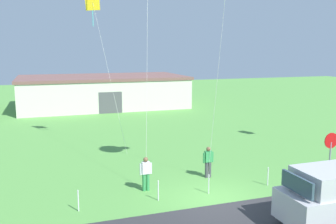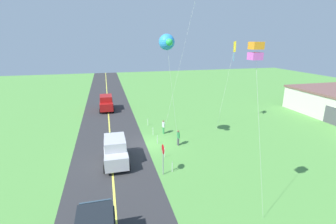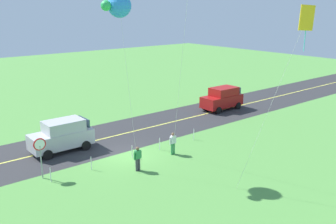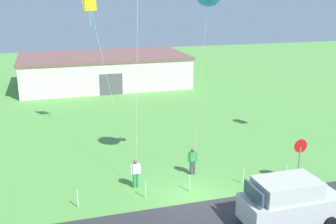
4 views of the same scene
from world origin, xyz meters
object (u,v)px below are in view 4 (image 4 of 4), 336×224
Objects in this scene: stop_sign at (300,152)px; person_adult_companion at (136,173)px; car_suv_foreground at (289,202)px; warehouse_distant at (104,70)px; person_adult_near at (193,160)px; kite_green_far at (90,5)px.

stop_sign reaches higher than person_adult_companion.
car_suv_foreground is 32.17m from warehouse_distant.
stop_sign is 5.89m from person_adult_near.
warehouse_distant is at bearing 109.71° from person_adult_companion.
person_adult_near is (-5.11, 2.77, -0.94)m from stop_sign.
person_adult_companion is (-5.71, 5.58, -0.29)m from car_suv_foreground.
stop_sign is 0.14× the size of warehouse_distant.
warehouse_distant is (-6.46, 28.43, -0.05)m from stop_sign.
warehouse_distant reaches higher than person_adult_near.
person_adult_near is 0.09× the size of warehouse_distant.
warehouse_distant is (2.13, 26.38, 0.89)m from person_adult_companion.
person_adult_companion is at bearing 135.64° from car_suv_foreground.
warehouse_distant is (-1.35, 25.67, 0.89)m from person_adult_near.
car_suv_foreground reaches higher than person_adult_near.
person_adult_near is at bearing -60.84° from kite_green_far.
person_adult_near is 12.50m from kite_green_far.
car_suv_foreground is 2.75× the size of person_adult_companion.
kite_green_far is 19.46m from warehouse_distant.
car_suv_foreground is 17.81m from kite_green_far.
car_suv_foreground is 6.69m from person_adult_near.
stop_sign reaches higher than person_adult_near.
person_adult_near is 25.72m from warehouse_distant.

